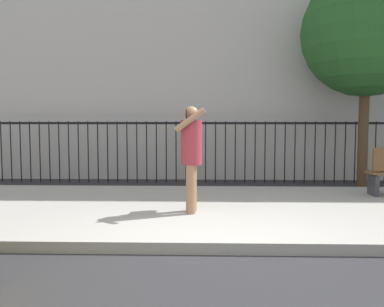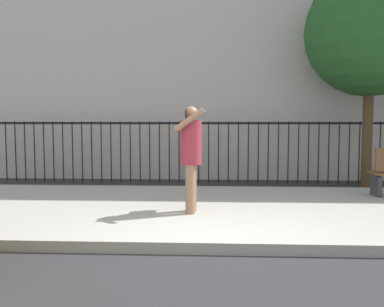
# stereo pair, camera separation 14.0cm
# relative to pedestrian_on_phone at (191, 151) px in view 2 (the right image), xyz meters

# --- Properties ---
(ground_plane) EXTENTS (60.00, 60.00, 0.00)m
(ground_plane) POSITION_rel_pedestrian_on_phone_xyz_m (0.36, -1.73, -1.14)
(ground_plane) COLOR #28282B
(sidewalk) EXTENTS (28.00, 4.40, 0.15)m
(sidewalk) POSITION_rel_pedestrian_on_phone_xyz_m (0.36, 0.47, -1.06)
(sidewalk) COLOR #9E9B93
(sidewalk) RESTS_ON ground
(iron_fence) EXTENTS (12.03, 0.04, 1.60)m
(iron_fence) POSITION_rel_pedestrian_on_phone_xyz_m (0.36, 4.17, -0.12)
(iron_fence) COLOR black
(iron_fence) RESTS_ON ground
(pedestrian_on_phone) EXTENTS (0.50, 0.67, 1.70)m
(pedestrian_on_phone) POSITION_rel_pedestrian_on_phone_xyz_m (0.00, 0.00, 0.00)
(pedestrian_on_phone) COLOR #936B4C
(pedestrian_on_phone) RESTS_ON sidewalk
(street_tree_near) EXTENTS (3.08, 3.08, 5.27)m
(street_tree_near) POSITION_rel_pedestrian_on_phone_xyz_m (4.06, 3.65, 2.58)
(street_tree_near) COLOR #4C3823
(street_tree_near) RESTS_ON ground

